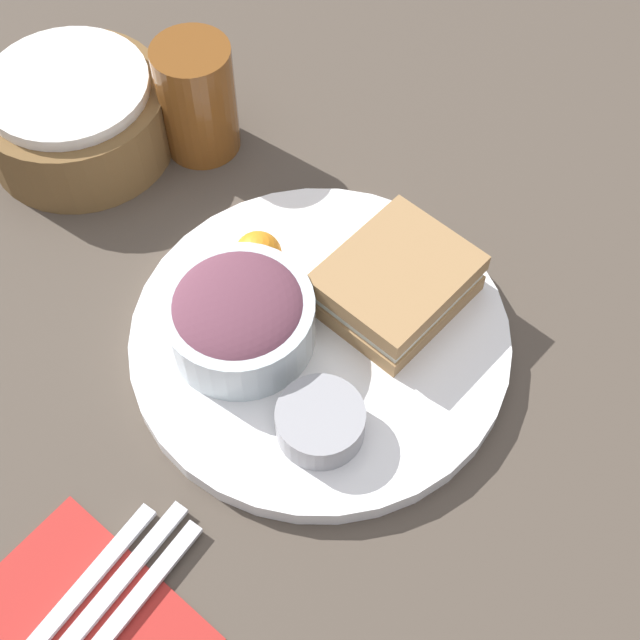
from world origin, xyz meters
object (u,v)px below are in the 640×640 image
Objects in this scene: fork at (103,640)px; knife at (84,625)px; plate at (320,339)px; dressing_cup at (320,422)px; spoon at (65,609)px; salad_bowl at (239,316)px; drink_glass at (197,99)px; sandwich at (396,283)px; bread_basket at (75,115)px.

fork and knife have the same top height.
knife is at bearing -90.00° from fork.
plate is 1.49× the size of knife.
dressing_cup is 0.22m from knife.
dressing_cup is 0.22m from spoon.
salad_bowl is 1.06× the size of drink_glass.
spoon is (-0.28, -0.01, -0.00)m from plate.
drink_glass is at bearing 52.14° from salad_bowl.
salad_bowl reaches higher than spoon.
plate is 0.26m from drink_glass.
sandwich is 1.00× the size of salad_bowl.
sandwich is (0.07, -0.03, 0.03)m from plate.
bread_basket reaches higher than spoon.
fork is (-0.34, -0.02, -0.03)m from sandwich.
sandwich is at bearing 171.91° from spoon.
bread_basket is (0.09, 0.38, 0.01)m from dressing_cup.
bread_basket is at bearing 85.30° from plate.
spoon is (-0.35, 0.02, -0.03)m from sandwich.
fork and spoon have the same top height.
dressing_cup is 0.60× the size of drink_glass.
fork is at bearing -130.04° from bread_basket.
drink_glass is at bearing 66.35° from plate.
salad_bowl is 0.25m from spoon.
drink_glass is (0.10, 0.23, 0.05)m from plate.
fork is at bearing 175.91° from dressing_cup.
drink_glass is 0.54× the size of knife.
knife is (-0.21, 0.03, -0.03)m from dressing_cup.
plate is 0.28m from spoon.
plate is at bearing 158.84° from sandwich.
salad_bowl is 0.60× the size of fork.
dressing_cup is 0.38× the size of bread_basket.
sandwich reaches higher than dressing_cup.
dressing_cup is 0.32× the size of knife.
dressing_cup is at bearing 166.46° from knife.
salad_bowl is 0.67× the size of spoon.
bread_basket reaches higher than fork.
drink_glass is 0.46m from spoon.
knife is (-0.24, -0.07, -0.04)m from salad_bowl.
knife is at bearing 90.00° from spoon.
spoon is at bearing -167.67° from salad_bowl.
drink_glass is at bearing -148.85° from fork.
salad_bowl is at bearing 77.34° from dressing_cup.
dressing_cup is 0.34× the size of fork.
dressing_cup reaches higher than plate.
knife is at bearing -146.04° from drink_glass.
bread_basket is at bearing 75.78° from salad_bowl.
salad_bowl is (-0.11, 0.07, 0.01)m from sandwich.
salad_bowl is at bearing -164.23° from fork.
drink_glass is (0.15, 0.19, 0.01)m from salad_bowl.
fork is 1.11× the size of spoon.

